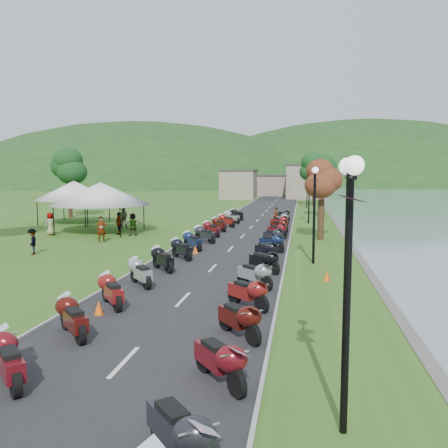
{
  "coord_description": "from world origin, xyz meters",
  "views": [
    {
      "loc": [
        4.37,
        -6.95,
        4.79
      ],
      "look_at": [
        -0.84,
        24.55,
        1.3
      ],
      "focal_mm": 38.0,
      "sensor_mm": 36.0,
      "label": 1
    }
  ],
  "objects_px": {
    "pedestrian_b": "(123,228)",
    "pedestrian_c": "(33,254)",
    "pedestrian_a": "(102,242)",
    "vendor_tent_main": "(101,207)",
    "streetlamp_near": "(347,301)"
  },
  "relations": [
    {
      "from": "streetlamp_near",
      "to": "pedestrian_b",
      "type": "xyz_separation_m",
      "value": [
        -15.99,
        30.0,
        -2.5
      ]
    },
    {
      "from": "pedestrian_a",
      "to": "pedestrian_b",
      "type": "distance_m",
      "value": 8.21
    },
    {
      "from": "vendor_tent_main",
      "to": "pedestrian_c",
      "type": "xyz_separation_m",
      "value": [
        0.34,
        -10.45,
        -2.0
      ]
    },
    {
      "from": "streetlamp_near",
      "to": "pedestrian_c",
      "type": "bearing_deg",
      "value": 134.44
    },
    {
      "from": "pedestrian_c",
      "to": "pedestrian_b",
      "type": "bearing_deg",
      "value": 158.12
    },
    {
      "from": "pedestrian_a",
      "to": "pedestrian_b",
      "type": "relative_size",
      "value": 0.94
    },
    {
      "from": "vendor_tent_main",
      "to": "streetlamp_near",
      "type": "bearing_deg",
      "value": -58.4
    },
    {
      "from": "vendor_tent_main",
      "to": "pedestrian_a",
      "type": "height_order",
      "value": "vendor_tent_main"
    },
    {
      "from": "vendor_tent_main",
      "to": "pedestrian_a",
      "type": "relative_size",
      "value": 2.95
    },
    {
      "from": "pedestrian_b",
      "to": "pedestrian_c",
      "type": "xyz_separation_m",
      "value": [
        -0.35,
        -13.33,
        0.0
      ]
    },
    {
      "from": "pedestrian_a",
      "to": "pedestrian_c",
      "type": "height_order",
      "value": "pedestrian_a"
    },
    {
      "from": "pedestrian_a",
      "to": "pedestrian_b",
      "type": "xyz_separation_m",
      "value": [
        -1.6,
        8.06,
        0.0
      ]
    },
    {
      "from": "pedestrian_a",
      "to": "vendor_tent_main",
      "type": "bearing_deg",
      "value": 89.64
    },
    {
      "from": "streetlamp_near",
      "to": "vendor_tent_main",
      "type": "xyz_separation_m",
      "value": [
        -16.68,
        27.11,
        -0.5
      ]
    },
    {
      "from": "pedestrian_c",
      "to": "pedestrian_a",
      "type": "bearing_deg",
      "value": 139.33
    }
  ]
}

